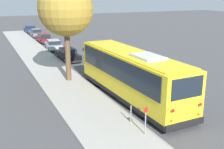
{
  "coord_description": "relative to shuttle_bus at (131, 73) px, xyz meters",
  "views": [
    {
      "loc": [
        -16.05,
        9.51,
        7.03
      ],
      "look_at": [
        1.81,
        1.13,
        1.3
      ],
      "focal_mm": 45.0,
      "sensor_mm": 36.0,
      "label": 1
    }
  ],
  "objects": [
    {
      "name": "ground_plane",
      "position": [
        -0.08,
        -0.53,
        -1.82
      ],
      "size": [
        160.0,
        160.0,
        0.0
      ],
      "primitive_type": "plane",
      "color": "#474749"
    },
    {
      "name": "sidewalk_slab",
      "position": [
        -0.08,
        3.46,
        -1.75
      ],
      "size": [
        80.0,
        3.6,
        0.15
      ],
      "primitive_type": "cube",
      "color": "#A3A099",
      "rests_on": "ground"
    },
    {
      "name": "curb_strip",
      "position": [
        -0.08,
        1.59,
        -1.75
      ],
      "size": [
        80.0,
        0.14,
        0.15
      ],
      "primitive_type": "cube",
      "color": "gray",
      "rests_on": "ground"
    },
    {
      "name": "shuttle_bus",
      "position": [
        0.0,
        0.0,
        0.0
      ],
      "size": [
        11.57,
        3.02,
        3.41
      ],
      "rotation": [
        0.0,
        0.0,
        0.03
      ],
      "color": "yellow",
      "rests_on": "ground"
    },
    {
      "name": "parked_sedan_black",
      "position": [
        13.03,
        0.64,
        -1.21
      ],
      "size": [
        4.66,
        1.79,
        1.31
      ],
      "rotation": [
        0.0,
        0.0,
        0.04
      ],
      "color": "black",
      "rests_on": "ground"
    },
    {
      "name": "parked_sedan_silver",
      "position": [
        19.28,
        0.65,
        -1.22
      ],
      "size": [
        4.51,
        2.06,
        1.3
      ],
      "rotation": [
        0.0,
        0.0,
        -0.08
      ],
      "color": "#A8AAAF",
      "rests_on": "ground"
    },
    {
      "name": "parked_sedan_maroon",
      "position": [
        25.56,
        0.55,
        -1.23
      ],
      "size": [
        4.32,
        1.82,
        1.28
      ],
      "rotation": [
        0.0,
        0.0,
        0.05
      ],
      "color": "maroon",
      "rests_on": "ground"
    },
    {
      "name": "parked_sedan_gray",
      "position": [
        31.67,
        0.58,
        -1.2
      ],
      "size": [
        4.61,
        1.72,
        1.33
      ],
      "rotation": [
        0.0,
        0.0,
        0.0
      ],
      "color": "slate",
      "rests_on": "ground"
    },
    {
      "name": "parked_sedan_blue",
      "position": [
        37.38,
        0.55,
        -1.22
      ],
      "size": [
        4.35,
        1.86,
        1.3
      ],
      "rotation": [
        0.0,
        0.0,
        0.03
      ],
      "color": "navy",
      "rests_on": "ground"
    },
    {
      "name": "street_tree",
      "position": [
        5.54,
        2.81,
        4.35
      ],
      "size": [
        4.3,
        4.3,
        8.55
      ],
      "color": "brown",
      "rests_on": "sidewalk_slab"
    },
    {
      "name": "sign_post_near",
      "position": [
        -5.23,
        2.02,
        -0.91
      ],
      "size": [
        0.06,
        0.22,
        1.47
      ],
      "color": "gray",
      "rests_on": "sidewalk_slab"
    },
    {
      "name": "sign_post_far",
      "position": [
        -3.73,
        2.02,
        -1.16
      ],
      "size": [
        0.06,
        0.06,
        1.02
      ],
      "color": "gray",
      "rests_on": "sidewalk_slab"
    },
    {
      "name": "lane_stripe_mid",
      "position": [
        -1.74,
        -3.75,
        -1.82
      ],
      "size": [
        2.4,
        0.14,
        0.01
      ],
      "primitive_type": "cube",
      "color": "silver",
      "rests_on": "ground"
    },
    {
      "name": "lane_stripe_ahead",
      "position": [
        4.26,
        -3.75,
        -1.82
      ],
      "size": [
        2.4,
        0.14,
        0.01
      ],
      "primitive_type": "cube",
      "color": "silver",
      "rests_on": "ground"
    }
  ]
}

